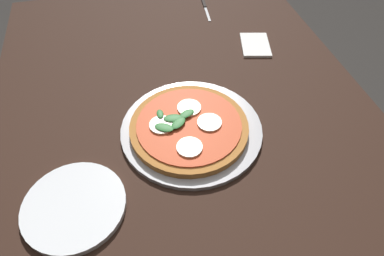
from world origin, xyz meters
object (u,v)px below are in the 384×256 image
napkin (255,45)px  pizza (189,127)px  plate_white (74,206)px  knife (205,6)px  dining_table (191,147)px  serving_tray (192,129)px

napkin → pizza: bearing=-43.1°
pizza → napkin: (-0.32, 0.30, -0.02)m
plate_white → napkin: plate_white is taller
plate_white → knife: 0.90m
plate_white → dining_table: bearing=119.5°
knife → dining_table: bearing=-18.4°
dining_table → serving_tray: serving_tray is taller
pizza → serving_tray: bearing=120.5°
napkin → dining_table: bearing=-43.8°
napkin → plate_white: bearing=-51.2°
serving_tray → napkin: size_ratio=2.76×
serving_tray → pizza: (0.01, -0.01, 0.02)m
serving_tray → knife: (-0.60, 0.19, -0.00)m
plate_white → knife: bearing=147.1°
pizza → knife: bearing=161.3°
knife → pizza: bearing=-18.7°
serving_tray → plate_white: plate_white is taller
serving_tray → napkin: (-0.31, 0.29, -0.00)m
pizza → knife: size_ratio=1.76×
knife → plate_white: bearing=-32.9°
dining_table → serving_tray: bearing=8.1°
pizza → napkin: pizza is taller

